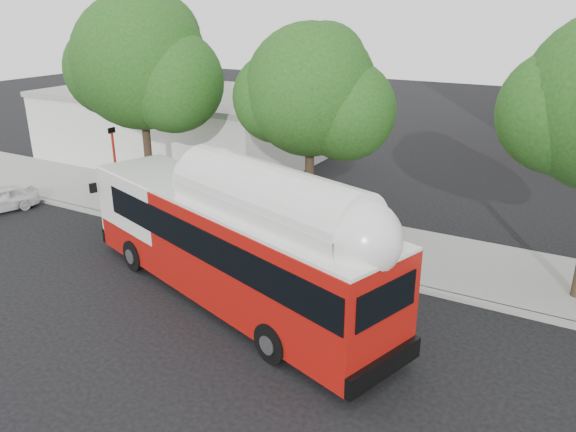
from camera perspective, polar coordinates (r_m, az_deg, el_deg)
ground at (r=18.17m, az=-3.86°, el=-9.50°), size 120.00×120.00×0.00m
sidewalk at (r=23.27m, az=4.85°, el=-2.31°), size 60.00×5.00×0.15m
curb_strip at (r=21.13m, az=1.90°, el=-4.71°), size 60.00×0.30×0.15m
red_curb_segment at (r=22.53m, az=-4.90°, el=-3.09°), size 10.00×0.32×0.16m
street_tree_left at (r=25.53m, az=-13.89°, el=14.40°), size 6.67×5.80×9.74m
street_tree_mid at (r=21.54m, az=3.36°, el=12.03°), size 5.75×5.00×8.62m
low_commercial_bldg at (r=36.04m, az=-10.67°, el=9.11°), size 16.20×10.20×4.25m
transit_bus at (r=17.99m, az=-5.86°, el=-3.19°), size 13.62×6.57×4.01m
signal_pole at (r=26.25m, az=-17.06°, el=4.26°), size 0.12×0.39×4.14m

